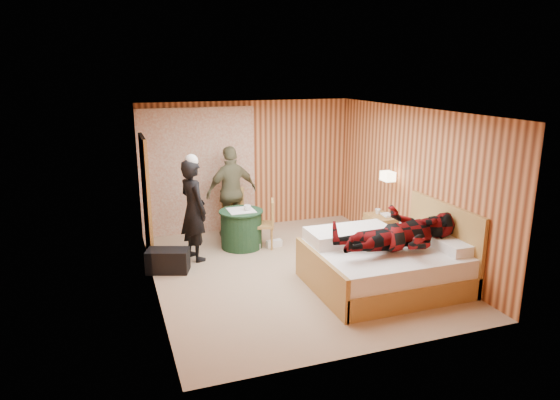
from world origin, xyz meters
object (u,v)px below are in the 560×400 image
object	(u,v)px
bed	(387,263)
man_on_bed	(400,223)
chair_near	(267,220)
duffel_bag	(168,261)
chair_far	(233,209)
round_table	(241,229)
woman_standing	(193,210)
nightstand	(381,231)
man_at_table	(232,192)
wall_lamp	(388,176)

from	to	relation	value
bed	man_on_bed	bearing A→B (deg)	-82.29
chair_near	duffel_bag	bearing A→B (deg)	-55.77
chair_far	man_on_bed	xyz separation A→B (m)	(1.61, -3.12, 0.47)
man_on_bed	round_table	bearing A→B (deg)	123.02
duffel_bag	man_on_bed	distance (m)	3.59
woman_standing	duffel_bag	bearing A→B (deg)	110.52
round_table	chair_near	xyz separation A→B (m)	(0.43, -0.15, 0.16)
round_table	chair_far	world-z (taller)	chair_far
chair_far	woman_standing	xyz separation A→B (m)	(-0.89, -0.90, 0.31)
nightstand	woman_standing	bearing A→B (deg)	171.02
man_on_bed	chair_near	bearing A→B (deg)	117.01
woman_standing	man_at_table	xyz separation A→B (m)	(0.88, 0.93, 0.02)
round_table	bed	bearing A→B (deg)	-54.92
chair_near	man_at_table	bearing A→B (deg)	-134.51
nightstand	round_table	xyz separation A→B (m)	(-2.35, 0.79, 0.05)
nightstand	bed	bearing A→B (deg)	-117.32
man_on_bed	duffel_bag	bearing A→B (deg)	149.09
duffel_bag	man_on_bed	xyz separation A→B (m)	(3.00, -1.80, 0.83)
duffel_bag	man_at_table	bearing A→B (deg)	63.50
round_table	woman_standing	distance (m)	1.05
wall_lamp	round_table	xyz separation A→B (m)	(-2.39, 0.86, -0.95)
chair_far	chair_near	xyz separation A→B (m)	(0.41, -0.77, -0.04)
chair_far	nightstand	bearing A→B (deg)	-21.03
round_table	chair_near	distance (m)	0.48
bed	duffel_bag	size ratio (longest dim) A/B	3.35
woman_standing	man_on_bed	world-z (taller)	man_on_bed
wall_lamp	woman_standing	size ratio (longest dim) A/B	0.15
duffel_bag	man_at_table	size ratio (longest dim) A/B	0.37
bed	duffel_bag	bearing A→B (deg)	152.19
woman_standing	man_on_bed	size ratio (longest dim) A/B	0.96
chair_near	chair_far	bearing A→B (deg)	-134.49
wall_lamp	man_at_table	size ratio (longest dim) A/B	0.15
nightstand	man_on_bed	world-z (taller)	man_on_bed
chair_near	wall_lamp	bearing A→B (deg)	87.66
chair_far	duffel_bag	distance (m)	1.95
chair_near	man_on_bed	xyz separation A→B (m)	(1.19, -2.34, 0.51)
nightstand	round_table	world-z (taller)	round_table
chair_far	round_table	bearing A→B (deg)	-81.20
woman_standing	man_at_table	world-z (taller)	man_at_table
duffel_bag	round_table	bearing A→B (deg)	45.97
chair_near	man_at_table	xyz separation A→B (m)	(-0.43, 0.80, 0.36)
duffel_bag	man_on_bed	bearing A→B (deg)	-11.71
nightstand	duffel_bag	world-z (taller)	nightstand
wall_lamp	woman_standing	xyz separation A→B (m)	(-3.27, 0.58, -0.45)
nightstand	man_on_bed	xyz separation A→B (m)	(-0.73, -1.70, 0.72)
chair_far	chair_near	distance (m)	0.88
man_on_bed	chair_far	bearing A→B (deg)	117.27
nightstand	duffel_bag	bearing A→B (deg)	178.57
chair_near	man_at_table	world-z (taller)	man_at_table
round_table	chair_far	xyz separation A→B (m)	(0.01, 0.62, 0.19)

